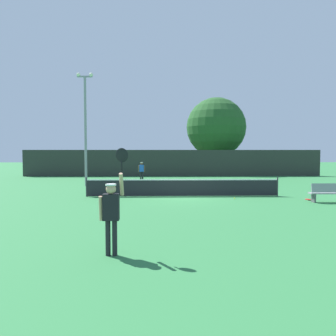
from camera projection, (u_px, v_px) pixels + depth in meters
ground_plane at (183, 196)px, 17.90m from camera, size 120.00×120.00×0.00m
tennis_net at (183, 187)px, 17.88m from camera, size 10.74×0.08×1.07m
perimeter_fence at (173, 163)px, 32.87m from camera, size 30.49×0.12×2.70m
player_serving at (112, 208)px, 7.62m from camera, size 0.67×0.40×2.57m
player_receiving at (142, 170)px, 27.59m from camera, size 0.57×0.23×1.59m
tennis_ball at (235, 198)px, 16.93m from camera, size 0.07×0.07×0.07m
spare_racket at (308, 199)px, 16.61m from camera, size 0.28×0.52×0.04m
courtside_bench at (328, 193)px, 15.70m from camera, size 1.80×0.44×0.95m
light_pole at (85, 122)px, 23.17m from camera, size 1.18×0.28×8.16m
large_tree at (216, 127)px, 37.31m from camera, size 6.87×6.87×8.79m
parked_car_near at (148, 166)px, 38.98m from camera, size 2.18×4.32×1.69m
parked_car_mid at (188, 166)px, 38.28m from camera, size 2.41×4.40×1.69m
parked_car_far at (219, 165)px, 41.46m from camera, size 1.92×4.21×1.69m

